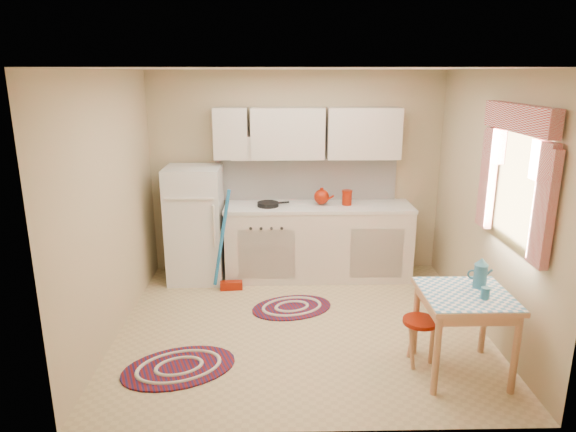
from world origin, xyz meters
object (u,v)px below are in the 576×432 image
(fridge, at_px, (195,224))
(stool, at_px, (419,341))
(base_cabinets, at_px, (318,243))
(table, at_px, (462,334))

(fridge, bearing_deg, stool, -41.66)
(base_cabinets, height_order, table, base_cabinets)
(fridge, distance_m, stool, 3.01)
(base_cabinets, relative_size, stool, 5.36)
(base_cabinets, bearing_deg, stool, -70.28)
(fridge, relative_size, base_cabinets, 0.62)
(stool, bearing_deg, table, -23.92)
(fridge, xyz_separation_m, table, (2.54, -2.11, -0.34))
(table, xyz_separation_m, stool, (-0.32, 0.14, -0.15))
(fridge, relative_size, table, 1.94)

